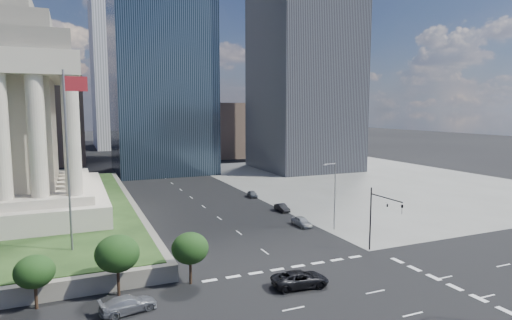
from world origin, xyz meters
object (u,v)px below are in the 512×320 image
flagpole (69,151)px  parked_sedan_mid (282,208)px  traffic_signal_ne (380,212)px  parked_sedan_near (302,221)px  street_lamp_north (334,192)px  pickup_truck (300,279)px  suv_grey (128,304)px  parked_sedan_far (252,194)px

flagpole → parked_sedan_mid: flagpole is taller
traffic_signal_ne → parked_sedan_near: size_ratio=1.89×
traffic_signal_ne → parked_sedan_mid: bearing=92.3°
street_lamp_north → parked_sedan_mid: bearing=97.9°
pickup_truck → parked_sedan_mid: bearing=-16.7°
suv_grey → parked_sedan_far: bearing=-45.1°
parked_sedan_mid → street_lamp_north: bearing=-81.8°
parked_sedan_near → parked_sedan_mid: parked_sedan_near is taller
parked_sedan_mid → flagpole: bearing=-156.7°
traffic_signal_ne → pickup_truck: traffic_signal_ne is taller
suv_grey → pickup_truck: bearing=-104.2°
flagpole → pickup_truck: (20.70, -15.06, -12.31)m
pickup_truck → suv_grey: 16.47m
parked_sedan_near → parked_sedan_mid: (1.46, 9.56, -0.08)m
traffic_signal_ne → suv_grey: size_ratio=1.62×
traffic_signal_ne → street_lamp_north: size_ratio=0.80×
flagpole → pickup_truck: size_ratio=3.47×
parked_sedan_far → traffic_signal_ne: bearing=-79.5°
traffic_signal_ne → parked_sedan_near: bearing=99.4°
street_lamp_north → parked_sedan_mid: street_lamp_north is taller
flagpole → suv_grey: 19.07m
traffic_signal_ne → parked_sedan_far: 38.04m
flagpole → parked_sedan_mid: 38.29m
traffic_signal_ne → parked_sedan_near: 15.75m
traffic_signal_ne → suv_grey: bearing=-173.3°
suv_grey → parked_sedan_mid: size_ratio=1.26×
parked_sedan_mid → parked_sedan_far: bearing=90.3°
pickup_truck → parked_sedan_far: (12.63, 42.50, -0.16)m
street_lamp_north → parked_sedan_far: (-1.83, 26.44, -5.02)m
flagpole → suv_grey: size_ratio=4.06×
suv_grey → traffic_signal_ne: bearing=-93.3°
parked_sedan_near → parked_sedan_far: 22.91m
suv_grey → parked_sedan_near: (27.59, 18.42, 0.00)m
traffic_signal_ne → parked_sedan_mid: 24.89m
flagpole → parked_sedan_mid: size_ratio=5.12×
parked_sedan_far → pickup_truck: bearing=-97.5°
traffic_signal_ne → pickup_truck: (-13.63, -4.75, -4.45)m
street_lamp_north → parked_sedan_mid: 14.18m
parked_sedan_near → parked_sedan_mid: size_ratio=1.08×
suv_grey → parked_sedan_near: parked_sedan_near is taller
pickup_truck → suv_grey: pickup_truck is taller
traffic_signal_ne → pickup_truck: 15.10m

